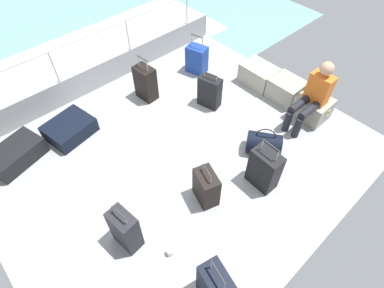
# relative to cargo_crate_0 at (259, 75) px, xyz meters

# --- Properties ---
(ground_plane) EXTENTS (4.40, 5.20, 0.06)m
(ground_plane) POSITION_rel_cargo_crate_0_xyz_m (0.30, -2.13, -0.21)
(ground_plane) COLOR #939699
(gunwale_port) EXTENTS (0.06, 5.20, 0.45)m
(gunwale_port) POSITION_rel_cargo_crate_0_xyz_m (-1.87, -2.13, 0.04)
(gunwale_port) COLOR #939699
(gunwale_port) RESTS_ON ground_plane
(railing_port) EXTENTS (0.04, 4.20, 1.02)m
(railing_port) POSITION_rel_cargo_crate_0_xyz_m (-1.87, -2.13, 0.60)
(railing_port) COLOR silver
(railing_port) RESTS_ON ground_plane
(sea_wake) EXTENTS (12.00, 12.00, 0.01)m
(sea_wake) POSITION_rel_cargo_crate_0_xyz_m (-3.30, -2.13, -0.52)
(sea_wake) COLOR #6B99A8
(sea_wake) RESTS_ON ground_plane
(cargo_crate_0) EXTENTS (0.65, 0.45, 0.36)m
(cargo_crate_0) POSITION_rel_cargo_crate_0_xyz_m (0.00, 0.00, 0.00)
(cargo_crate_0) COLOR #9E9989
(cargo_crate_0) RESTS_ON ground_plane
(cargo_crate_1) EXTENTS (0.56, 0.47, 0.37)m
(cargo_crate_1) POSITION_rel_cargo_crate_0_xyz_m (0.58, 0.03, 0.00)
(cargo_crate_1) COLOR gray
(cargo_crate_1) RESTS_ON ground_plane
(cargo_crate_2) EXTENTS (0.53, 0.46, 0.37)m
(cargo_crate_2) POSITION_rel_cargo_crate_0_xyz_m (1.15, -0.03, 0.01)
(cargo_crate_2) COLOR gray
(cargo_crate_2) RESTS_ON ground_plane
(passenger_seated) EXTENTS (0.34, 0.66, 1.07)m
(passenger_seated) POSITION_rel_cargo_crate_0_xyz_m (1.15, -0.21, 0.38)
(passenger_seated) COLOR orange
(passenger_seated) RESTS_ON ground_plane
(suitcase_0) EXTENTS (0.41, 0.31, 0.79)m
(suitcase_0) POSITION_rel_cargo_crate_0_xyz_m (2.04, -3.17, 0.13)
(suitcase_0) COLOR black
(suitcase_0) RESTS_ON ground_plane
(suitcase_1) EXTENTS (0.67, 0.77, 0.24)m
(suitcase_1) POSITION_rel_cargo_crate_0_xyz_m (-1.15, -3.14, -0.06)
(suitcase_1) COLOR black
(suitcase_1) RESTS_ON ground_plane
(suitcase_2) EXTENTS (0.37, 0.27, 0.80)m
(suitcase_2) POSITION_rel_cargo_crate_0_xyz_m (-1.06, -1.72, 0.12)
(suitcase_2) COLOR black
(suitcase_2) RESTS_ON ground_plane
(suitcase_3) EXTENTS (0.41, 0.28, 0.64)m
(suitcase_3) POSITION_rel_cargo_crate_0_xyz_m (-0.19, -1.06, 0.09)
(suitcase_3) COLOR black
(suitcase_3) RESTS_ON ground_plane
(suitcase_4) EXTENTS (0.42, 0.34, 0.74)m
(suitcase_4) POSITION_rel_cargo_crate_0_xyz_m (-1.02, -0.57, 0.08)
(suitcase_4) COLOR navy
(suitcase_4) RESTS_ON ground_plane
(suitcase_5) EXTENTS (0.64, 0.84, 0.27)m
(suitcase_5) POSITION_rel_cargo_crate_0_xyz_m (-1.20, -3.96, -0.05)
(suitcase_5) COLOR black
(suitcase_5) RESTS_ON ground_plane
(suitcase_6) EXTENTS (0.40, 0.25, 0.80)m
(suitcase_6) POSITION_rel_cargo_crate_0_xyz_m (1.44, -1.65, 0.12)
(suitcase_6) COLOR black
(suitcase_6) RESTS_ON ground_plane
(suitcase_7) EXTENTS (0.36, 0.24, 0.72)m
(suitcase_7) POSITION_rel_cargo_crate_0_xyz_m (0.91, -3.48, 0.12)
(suitcase_7) COLOR black
(suitcase_7) RESTS_ON ground_plane
(suitcase_8) EXTENTS (0.41, 0.32, 0.62)m
(suitcase_8) POSITION_rel_cargo_crate_0_xyz_m (1.10, -2.38, 0.07)
(suitcase_8) COLOR black
(suitcase_8) RESTS_ON ground_plane
(duffel_bag) EXTENTS (0.59, 0.55, 0.48)m
(duffel_bag) POSITION_rel_cargo_crate_0_xyz_m (1.09, -1.19, -0.01)
(duffel_bag) COLOR black
(duffel_bag) RESTS_ON ground_plane
(paper_cup) EXTENTS (0.08, 0.08, 0.10)m
(paper_cup) POSITION_rel_cargo_crate_0_xyz_m (1.36, -3.21, -0.13)
(paper_cup) COLOR white
(paper_cup) RESTS_ON ground_plane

